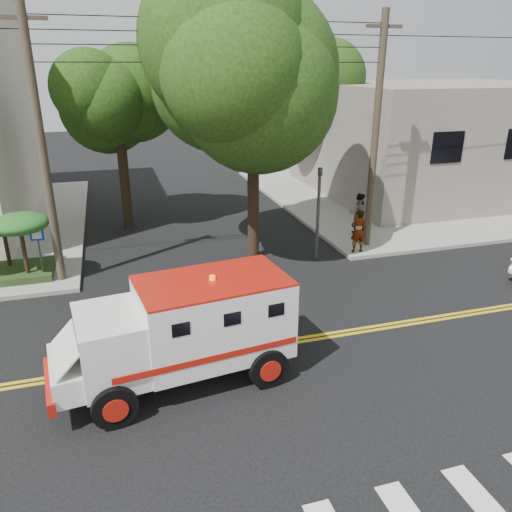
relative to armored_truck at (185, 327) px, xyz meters
name	(u,v)px	position (x,y,z in m)	size (l,w,h in m)	color
ground	(268,345)	(2.34, 0.95, -1.44)	(100.00, 100.00, 0.00)	black
sidewalk_ne	(416,193)	(15.84, 14.45, -1.36)	(17.00, 17.00, 0.15)	gray
building_right	(440,137)	(17.34, 14.95, 1.71)	(14.00, 12.00, 6.00)	slate
utility_pole_left	(43,153)	(-3.26, 6.95, 3.06)	(0.28, 0.28, 9.00)	#382D23
utility_pole_right	(375,138)	(8.64, 7.15, 3.06)	(0.28, 0.28, 9.00)	#382D23
tree_main	(268,62)	(4.28, 7.16, 5.76)	(6.08, 5.70, 9.85)	black
tree_left	(125,99)	(-0.34, 12.73, 4.29)	(4.48, 4.20, 7.70)	black
tree_right	(333,84)	(11.19, 16.72, 4.66)	(4.80, 4.50, 8.20)	black
traffic_signal	(319,204)	(6.14, 6.55, 0.79)	(0.15, 0.18, 3.60)	#3F3F42
accessibility_sign	(39,246)	(-3.86, 7.12, -0.07)	(0.45, 0.10, 2.02)	#3F3F42
palm_planter	(0,237)	(-5.09, 7.57, 0.21)	(3.52, 2.63, 2.36)	#1E3314
armored_truck	(185,327)	(0.00, 0.00, 0.00)	(5.75, 2.80, 2.52)	silver
pedestrian_a	(358,231)	(7.84, 6.45, -0.42)	(0.63, 0.41, 1.72)	gray
pedestrian_b	(359,213)	(8.97, 8.58, -0.39)	(0.87, 0.68, 1.79)	gray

